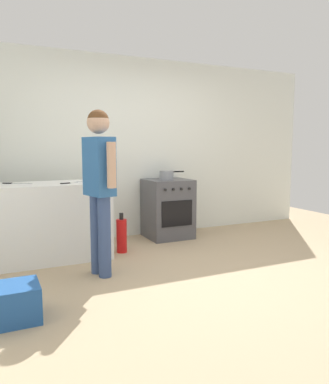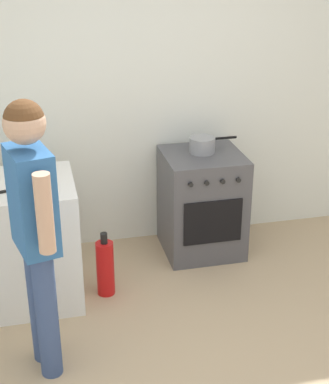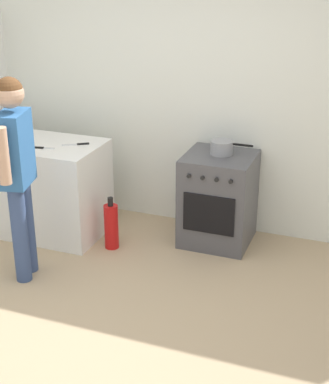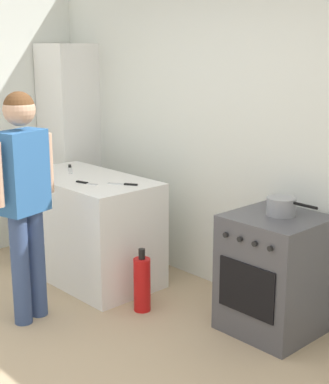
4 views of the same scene
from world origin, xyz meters
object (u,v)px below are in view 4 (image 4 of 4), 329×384
(larder_cabinet, at_px, (70,145))
(oven_left, at_px, (274,274))
(fire_extinguisher, at_px, (142,284))
(knife_paring, at_px, (85,183))
(person, at_px, (24,187))
(knife_bread, at_px, (70,169))
(pot, at_px, (282,206))
(knife_utility, at_px, (124,184))

(larder_cabinet, bearing_deg, oven_left, -2.20)
(fire_extinguisher, height_order, larder_cabinet, larder_cabinet)
(knife_paring, bearing_deg, person, -73.77)
(oven_left, bearing_deg, knife_paring, -161.22)
(knife_bread, height_order, fire_extinguisher, knife_bread)
(oven_left, height_order, person, person)
(larder_cabinet, bearing_deg, fire_extinguisher, -18.05)
(knife_bread, relative_size, person, 0.18)
(knife_bread, xyz_separation_m, person, (0.73, -0.88, 0.11))
(oven_left, distance_m, pot, 0.49)
(knife_bread, height_order, larder_cabinet, larder_cabinet)
(knife_paring, relative_size, larder_cabinet, 0.10)
(pot, bearing_deg, knife_utility, -164.24)
(pot, relative_size, knife_bread, 1.24)
(pot, relative_size, fire_extinguisher, 0.77)
(larder_cabinet, bearing_deg, knife_paring, -28.77)
(knife_paring, xyz_separation_m, fire_extinguisher, (0.65, 0.04, -0.69))
(knife_utility, relative_size, person, 0.14)
(knife_bread, bearing_deg, larder_cabinet, 145.97)
(pot, relative_size, larder_cabinet, 0.19)
(fire_extinguisher, bearing_deg, knife_utility, 157.90)
(person, xyz_separation_m, fire_extinguisher, (0.46, 0.70, -0.80))
(oven_left, height_order, larder_cabinet, larder_cabinet)
(knife_bread, bearing_deg, oven_left, 8.13)
(oven_left, xyz_separation_m, pot, (0.00, 0.05, 0.49))
(oven_left, xyz_separation_m, knife_bread, (-2.06, -0.29, 0.48))
(pot, height_order, knife_utility, pot)
(oven_left, bearing_deg, knife_utility, -166.08)
(fire_extinguisher, bearing_deg, knife_bread, 171.26)
(knife_paring, xyz_separation_m, larder_cabinet, (-1.13, 0.62, 0.09))
(knife_bread, distance_m, knife_utility, 0.79)
(oven_left, xyz_separation_m, knife_utility, (-1.27, -0.32, 0.48))
(pot, bearing_deg, person, -137.51)
(knife_bread, bearing_deg, pot, 9.33)
(person, height_order, larder_cabinet, larder_cabinet)
(pot, xyz_separation_m, knife_utility, (-1.28, -0.36, -0.01))
(knife_bread, height_order, knife_paring, same)
(knife_utility, bearing_deg, fire_extinguisher, -22.10)
(pot, xyz_separation_m, knife_bread, (-2.07, -0.34, -0.01))
(pot, xyz_separation_m, knife_paring, (-1.53, -0.56, -0.01))
(pot, distance_m, fire_extinguisher, 1.23)
(person, bearing_deg, pot, 42.49)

